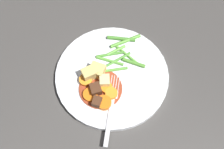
% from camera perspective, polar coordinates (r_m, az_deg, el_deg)
% --- Properties ---
extents(ground_plane, '(3.00, 3.00, 0.00)m').
position_cam_1_polar(ground_plane, '(0.76, 0.00, -0.48)').
color(ground_plane, '#423F3D').
extents(dinner_plate, '(0.28, 0.28, 0.01)m').
position_cam_1_polar(dinner_plate, '(0.76, 0.00, -0.24)').
color(dinner_plate, white).
rests_on(dinner_plate, ground_plane).
extents(stew_sauce, '(0.10, 0.10, 0.00)m').
position_cam_1_polar(stew_sauce, '(0.73, -1.97, -2.73)').
color(stew_sauce, '#93381E').
rests_on(stew_sauce, dinner_plate).
extents(carrot_slice_0, '(0.04, 0.04, 0.01)m').
position_cam_1_polar(carrot_slice_0, '(0.73, -0.96, -2.57)').
color(carrot_slice_0, orange).
rests_on(carrot_slice_0, dinner_plate).
extents(carrot_slice_1, '(0.04, 0.04, 0.01)m').
position_cam_1_polar(carrot_slice_1, '(0.72, -0.12, -3.55)').
color(carrot_slice_1, orange).
rests_on(carrot_slice_1, dinner_plate).
extents(carrot_slice_2, '(0.04, 0.04, 0.01)m').
position_cam_1_polar(carrot_slice_2, '(0.74, -4.90, -1.03)').
color(carrot_slice_2, orange).
rests_on(carrot_slice_2, dinner_plate).
extents(carrot_slice_3, '(0.04, 0.04, 0.01)m').
position_cam_1_polar(carrot_slice_3, '(0.71, -1.49, -5.26)').
color(carrot_slice_3, orange).
rests_on(carrot_slice_3, dinner_plate).
extents(carrot_slice_4, '(0.04, 0.04, 0.01)m').
position_cam_1_polar(carrot_slice_4, '(0.72, -4.03, -3.77)').
color(carrot_slice_4, orange).
rests_on(carrot_slice_4, dinner_plate).
extents(potato_chunk_0, '(0.04, 0.04, 0.03)m').
position_cam_1_polar(potato_chunk_0, '(0.73, -4.12, 0.16)').
color(potato_chunk_0, '#DBBC6B').
rests_on(potato_chunk_0, dinner_plate).
extents(potato_chunk_1, '(0.04, 0.04, 0.03)m').
position_cam_1_polar(potato_chunk_1, '(0.74, -2.74, 0.70)').
color(potato_chunk_1, '#DBBC6B').
rests_on(potato_chunk_1, dinner_plate).
extents(potato_chunk_2, '(0.04, 0.04, 0.03)m').
position_cam_1_polar(potato_chunk_2, '(0.73, -1.43, -1.21)').
color(potato_chunk_2, '#EAD68C').
rests_on(potato_chunk_2, dinner_plate).
extents(meat_chunk_0, '(0.03, 0.03, 0.02)m').
position_cam_1_polar(meat_chunk_0, '(0.71, -2.79, -5.13)').
color(meat_chunk_0, '#4C2B19').
rests_on(meat_chunk_0, dinner_plate).
extents(meat_chunk_1, '(0.04, 0.04, 0.02)m').
position_cam_1_polar(meat_chunk_1, '(0.72, -3.04, -2.76)').
color(meat_chunk_1, '#4C2B19').
rests_on(meat_chunk_1, dinner_plate).
extents(green_bean_0, '(0.05, 0.05, 0.01)m').
position_cam_1_polar(green_bean_0, '(0.75, 0.34, 1.09)').
color(green_bean_0, '#599E38').
rests_on(green_bean_0, dinner_plate).
extents(green_bean_1, '(0.02, 0.07, 0.01)m').
position_cam_1_polar(green_bean_1, '(0.77, 2.92, 3.57)').
color(green_bean_1, '#66AD42').
rests_on(green_bean_1, dinner_plate).
extents(green_bean_2, '(0.08, 0.04, 0.01)m').
position_cam_1_polar(green_bean_2, '(0.76, 0.70, 2.56)').
color(green_bean_2, '#4C8E33').
rests_on(green_bean_2, dinner_plate).
extents(green_bean_3, '(0.03, 0.07, 0.01)m').
position_cam_1_polar(green_bean_3, '(0.76, -0.40, 2.57)').
color(green_bean_3, '#66AD42').
rests_on(green_bean_3, dinner_plate).
extents(green_bean_4, '(0.04, 0.07, 0.01)m').
position_cam_1_polar(green_bean_4, '(0.80, 1.73, 6.66)').
color(green_bean_4, '#4C8E33').
rests_on(green_bean_4, dinner_plate).
extents(green_bean_5, '(0.05, 0.03, 0.01)m').
position_cam_1_polar(green_bean_5, '(0.78, 0.77, 4.49)').
color(green_bean_5, '#66AD42').
rests_on(green_bean_5, dinner_plate).
extents(green_bean_6, '(0.08, 0.05, 0.01)m').
position_cam_1_polar(green_bean_6, '(0.79, 2.51, 6.22)').
color(green_bean_6, '#599E38').
rests_on(green_bean_6, dinner_plate).
extents(green_bean_7, '(0.02, 0.06, 0.01)m').
position_cam_1_polar(green_bean_7, '(0.76, 4.08, 2.18)').
color(green_bean_7, '#599E38').
rests_on(green_bean_7, dinner_plate).
extents(green_bean_8, '(0.06, 0.05, 0.01)m').
position_cam_1_polar(green_bean_8, '(0.77, -0.31, 3.76)').
color(green_bean_8, '#4C8E33').
rests_on(green_bean_8, dinner_plate).
extents(fork, '(0.16, 0.09, 0.00)m').
position_cam_1_polar(fork, '(0.71, -0.11, -6.03)').
color(fork, silver).
rests_on(fork, dinner_plate).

